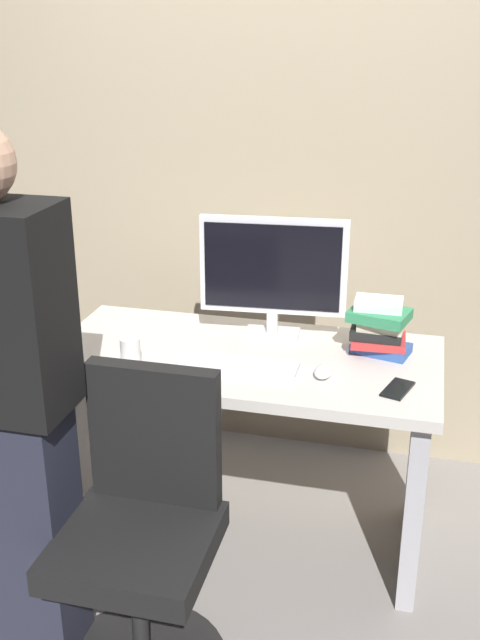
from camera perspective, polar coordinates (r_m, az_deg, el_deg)
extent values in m
plane|color=gray|center=(3.10, 0.23, -15.36)|extent=(9.00, 9.00, 0.00)
cube|color=tan|center=(3.25, 3.65, 15.13)|extent=(6.40, 0.10, 3.00)
cube|color=beige|center=(2.72, 0.26, -2.95)|extent=(1.39, 0.68, 0.04)
cube|color=#B2B2B7|center=(3.09, -11.37, -8.05)|extent=(0.06, 0.60, 0.71)
cube|color=#B2B2B7|center=(2.84, 13.03, -11.10)|extent=(0.06, 0.60, 0.71)
cylinder|color=black|center=(2.44, -7.54, -20.78)|extent=(0.05, 0.05, 0.39)
cube|color=black|center=(2.29, -7.84, -16.42)|extent=(0.44, 0.44, 0.08)
cube|color=black|center=(2.29, -6.42, -8.47)|extent=(0.40, 0.06, 0.44)
cube|color=#262838|center=(2.47, -16.22, -14.94)|extent=(0.34, 0.20, 0.85)
cube|color=silver|center=(2.87, 2.43, -1.05)|extent=(0.21, 0.16, 0.02)
cube|color=silver|center=(2.85, 2.44, -0.16)|extent=(0.04, 0.03, 0.08)
cube|color=silver|center=(2.78, 2.51, 4.07)|extent=(0.54, 0.07, 0.36)
cube|color=black|center=(2.76, 2.41, 3.97)|extent=(0.50, 0.05, 0.32)
cube|color=white|center=(2.61, -0.26, -3.40)|extent=(0.43, 0.14, 0.02)
ellipsoid|color=white|center=(2.56, 6.25, -3.87)|extent=(0.06, 0.10, 0.03)
cylinder|color=silver|center=(2.64, -8.20, -2.37)|extent=(0.07, 0.07, 0.10)
cube|color=#3359A5|center=(2.76, 10.51, -2.10)|extent=(0.22, 0.17, 0.03)
cube|color=red|center=(2.75, 10.33, -1.50)|extent=(0.19, 0.16, 0.03)
cube|color=black|center=(2.73, 10.17, -0.93)|extent=(0.18, 0.13, 0.03)
cube|color=beige|center=(2.72, 10.52, -0.33)|extent=(0.16, 0.12, 0.03)
cube|color=#338C59|center=(2.70, 10.40, 0.36)|extent=(0.23, 0.20, 0.04)
cube|color=white|center=(2.70, 10.35, 1.20)|extent=(0.17, 0.11, 0.04)
cube|color=black|center=(2.51, 11.72, -5.08)|extent=(0.11, 0.16, 0.01)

